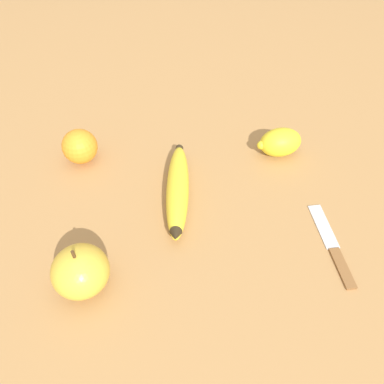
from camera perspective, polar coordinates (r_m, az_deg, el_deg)
name	(u,v)px	position (r m, az deg, el deg)	size (l,w,h in m)	color
ground_plane	(172,203)	(0.66, -3.03, -1.69)	(3.00, 3.00, 0.00)	#A87A47
banana	(178,189)	(0.65, -2.20, 0.39)	(0.12, 0.22, 0.04)	yellow
orange	(80,146)	(0.74, -16.73, 6.67)	(0.07, 0.07, 0.07)	orange
apple	(81,271)	(0.56, -16.62, -11.49)	(0.08, 0.08, 0.09)	gold
lemon	(280,142)	(0.75, 13.26, 7.39)	(0.09, 0.07, 0.06)	yellow
paring_knife	(333,246)	(0.64, 20.68, -7.73)	(0.06, 0.16, 0.01)	silver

